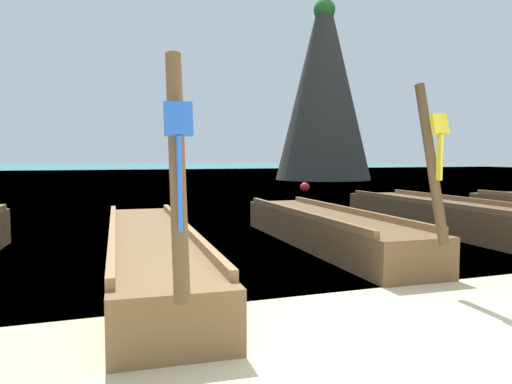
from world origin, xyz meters
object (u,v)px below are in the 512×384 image
(karst_rock, at_px, (325,83))
(mooring_buoy_near, at_px, (305,187))
(longtail_boat_yellow_ribbon, at_px, (326,229))
(longtail_boat_blue_ribbon, at_px, (150,251))
(longtail_boat_turquoise_ribbon, at_px, (460,219))

(karst_rock, bearing_deg, mooring_buoy_near, -121.34)
(longtail_boat_yellow_ribbon, distance_m, karst_rock, 26.72)
(longtail_boat_blue_ribbon, relative_size, longtail_boat_yellow_ribbon, 1.09)
(longtail_boat_turquoise_ribbon, distance_m, mooring_buoy_near, 12.18)
(longtail_boat_blue_ribbon, xyz_separation_m, karst_rock, (15.14, 24.02, 6.43))
(longtail_boat_yellow_ribbon, bearing_deg, longtail_boat_turquoise_ribbon, 5.20)
(longtail_boat_yellow_ribbon, distance_m, longtail_boat_turquoise_ribbon, 3.25)
(mooring_buoy_near, bearing_deg, longtail_boat_yellow_ribbon, -113.66)
(longtail_boat_turquoise_ribbon, bearing_deg, karst_rock, 69.09)
(longtail_boat_yellow_ribbon, height_order, karst_rock, karst_rock)
(longtail_boat_yellow_ribbon, distance_m, mooring_buoy_near, 13.41)
(longtail_boat_turquoise_ribbon, distance_m, karst_rock, 25.17)
(longtail_boat_yellow_ribbon, xyz_separation_m, longtail_boat_turquoise_ribbon, (3.24, 0.30, 0.02))
(longtail_boat_turquoise_ribbon, relative_size, karst_rock, 0.55)
(longtail_boat_yellow_ribbon, height_order, mooring_buoy_near, longtail_boat_yellow_ribbon)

